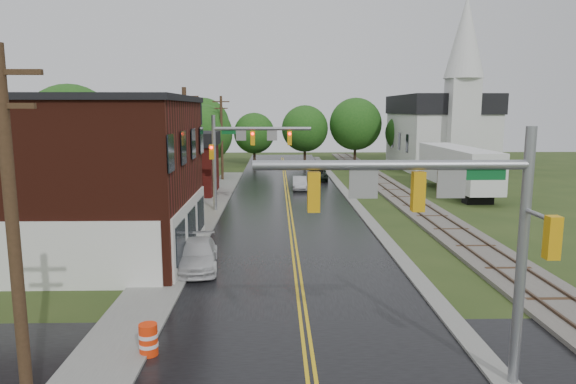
{
  "coord_description": "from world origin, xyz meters",
  "views": [
    {
      "loc": [
        -0.99,
        -11.15,
        7.63
      ],
      "look_at": [
        -0.4,
        14.34,
        3.5
      ],
      "focal_mm": 32.0,
      "sensor_mm": 36.0,
      "label": 1
    }
  ],
  "objects_px": {
    "tree_left_c": "(146,141)",
    "tree_left_e": "(205,135)",
    "tree_left_b": "(72,132)",
    "pickup_white": "(198,255)",
    "traffic_signal_near": "(446,211)",
    "utility_pole_b": "(186,155)",
    "construction_barrel": "(148,340)",
    "church": "(442,123)",
    "sedan_silver": "(300,183)",
    "suv_dark": "(318,175)",
    "semi_trailer": "(458,167)",
    "utility_pole_c": "(222,137)",
    "brick_building": "(51,178)",
    "traffic_signal_far": "(243,145)",
    "utility_pole_a": "(14,242)"
  },
  "relations": [
    {
      "from": "church",
      "to": "semi_trailer",
      "type": "height_order",
      "value": "church"
    },
    {
      "from": "suv_dark",
      "to": "sedan_silver",
      "type": "xyz_separation_m",
      "value": [
        -2.24,
        -6.43,
        0.01
      ]
    },
    {
      "from": "utility_pole_a",
      "to": "tree_left_b",
      "type": "height_order",
      "value": "tree_left_b"
    },
    {
      "from": "utility_pole_a",
      "to": "tree_left_e",
      "type": "bearing_deg",
      "value": 92.55
    },
    {
      "from": "traffic_signal_far",
      "to": "semi_trailer",
      "type": "bearing_deg",
      "value": 22.12
    },
    {
      "from": "utility_pole_b",
      "to": "tree_left_e",
      "type": "xyz_separation_m",
      "value": [
        -2.05,
        23.9,
        0.09
      ]
    },
    {
      "from": "traffic_signal_far",
      "to": "construction_barrel",
      "type": "xyz_separation_m",
      "value": [
        -1.53,
        -23.0,
        -4.46
      ]
    },
    {
      "from": "tree_left_b",
      "to": "suv_dark",
      "type": "height_order",
      "value": "tree_left_b"
    },
    {
      "from": "tree_left_b",
      "to": "tree_left_e",
      "type": "distance_m",
      "value": 16.67
    },
    {
      "from": "utility_pole_b",
      "to": "suv_dark",
      "type": "height_order",
      "value": "utility_pole_b"
    },
    {
      "from": "traffic_signal_far",
      "to": "tree_left_e",
      "type": "height_order",
      "value": "tree_left_e"
    },
    {
      "from": "tree_left_b",
      "to": "traffic_signal_far",
      "type": "bearing_deg",
      "value": -18.81
    },
    {
      "from": "tree_left_c",
      "to": "pickup_white",
      "type": "bearing_deg",
      "value": -71.5
    },
    {
      "from": "traffic_signal_near",
      "to": "pickup_white",
      "type": "relative_size",
      "value": 1.59
    },
    {
      "from": "traffic_signal_far",
      "to": "utility_pole_a",
      "type": "bearing_deg",
      "value": -97.03
    },
    {
      "from": "tree_left_b",
      "to": "tree_left_c",
      "type": "bearing_deg",
      "value": 63.44
    },
    {
      "from": "utility_pole_c",
      "to": "tree_left_c",
      "type": "relative_size",
      "value": 1.18
    },
    {
      "from": "brick_building",
      "to": "utility_pole_b",
      "type": "bearing_deg",
      "value": 50.93
    },
    {
      "from": "church",
      "to": "utility_pole_c",
      "type": "xyz_separation_m",
      "value": [
        -26.8,
        -9.74,
        -1.11
      ]
    },
    {
      "from": "church",
      "to": "construction_barrel",
      "type": "height_order",
      "value": "church"
    },
    {
      "from": "utility_pole_b",
      "to": "tree_left_e",
      "type": "bearing_deg",
      "value": 94.9
    },
    {
      "from": "tree_left_c",
      "to": "pickup_white",
      "type": "relative_size",
      "value": 1.65
    },
    {
      "from": "traffic_signal_far",
      "to": "utility_pole_c",
      "type": "xyz_separation_m",
      "value": [
        -3.33,
        17.0,
        -0.25
      ]
    },
    {
      "from": "tree_left_c",
      "to": "construction_barrel",
      "type": "bearing_deg",
      "value": -76.16
    },
    {
      "from": "tree_left_e",
      "to": "pickup_white",
      "type": "xyz_separation_m",
      "value": [
        4.05,
        -33.03,
        -4.14
      ]
    },
    {
      "from": "traffic_signal_near",
      "to": "tree_left_c",
      "type": "height_order",
      "value": "tree_left_c"
    },
    {
      "from": "pickup_white",
      "to": "semi_trailer",
      "type": "relative_size",
      "value": 0.34
    },
    {
      "from": "tree_left_e",
      "to": "sedan_silver",
      "type": "height_order",
      "value": "tree_left_e"
    },
    {
      "from": "utility_pole_c",
      "to": "tree_left_e",
      "type": "height_order",
      "value": "utility_pole_c"
    },
    {
      "from": "church",
      "to": "sedan_silver",
      "type": "relative_size",
      "value": 5.26
    },
    {
      "from": "traffic_signal_far",
      "to": "brick_building",
      "type": "bearing_deg",
      "value": -126.92
    },
    {
      "from": "tree_left_b",
      "to": "construction_barrel",
      "type": "bearing_deg",
      "value": -65.27
    },
    {
      "from": "semi_trailer",
      "to": "pickup_white",
      "type": "bearing_deg",
      "value": -132.87
    },
    {
      "from": "tree_left_b",
      "to": "suv_dark",
      "type": "distance_m",
      "value": 24.9
    },
    {
      "from": "brick_building",
      "to": "semi_trailer",
      "type": "xyz_separation_m",
      "value": [
        27.94,
        19.69,
        -1.68
      ]
    },
    {
      "from": "tree_left_c",
      "to": "semi_trailer",
      "type": "height_order",
      "value": "tree_left_c"
    },
    {
      "from": "tree_left_e",
      "to": "traffic_signal_near",
      "type": "bearing_deg",
      "value": -74.32
    },
    {
      "from": "utility_pole_a",
      "to": "semi_trailer",
      "type": "height_order",
      "value": "utility_pole_a"
    },
    {
      "from": "brick_building",
      "to": "tree_left_c",
      "type": "height_order",
      "value": "brick_building"
    },
    {
      "from": "semi_trailer",
      "to": "utility_pole_c",
      "type": "bearing_deg",
      "value": 157.3
    },
    {
      "from": "utility_pole_c",
      "to": "brick_building",
      "type": "bearing_deg",
      "value": -101.09
    },
    {
      "from": "tree_left_c",
      "to": "tree_left_e",
      "type": "xyz_separation_m",
      "value": [
        5.0,
        6.0,
        0.3
      ]
    },
    {
      "from": "church",
      "to": "tree_left_e",
      "type": "distance_m",
      "value": 29.91
    },
    {
      "from": "utility_pole_a",
      "to": "tree_left_e",
      "type": "distance_m",
      "value": 45.94
    },
    {
      "from": "traffic_signal_near",
      "to": "construction_barrel",
      "type": "relative_size",
      "value": 7.14
    },
    {
      "from": "traffic_signal_far",
      "to": "construction_barrel",
      "type": "bearing_deg",
      "value": -93.81
    },
    {
      "from": "traffic_signal_far",
      "to": "suv_dark",
      "type": "xyz_separation_m",
      "value": [
        6.97,
        16.66,
        -4.35
      ]
    },
    {
      "from": "tree_left_b",
      "to": "tree_left_c",
      "type": "xyz_separation_m",
      "value": [
        4.0,
        8.0,
        -1.21
      ]
    },
    {
      "from": "pickup_white",
      "to": "tree_left_c",
      "type": "bearing_deg",
      "value": 102.58
    },
    {
      "from": "tree_left_c",
      "to": "brick_building",
      "type": "bearing_deg",
      "value": -86.86
    }
  ]
}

